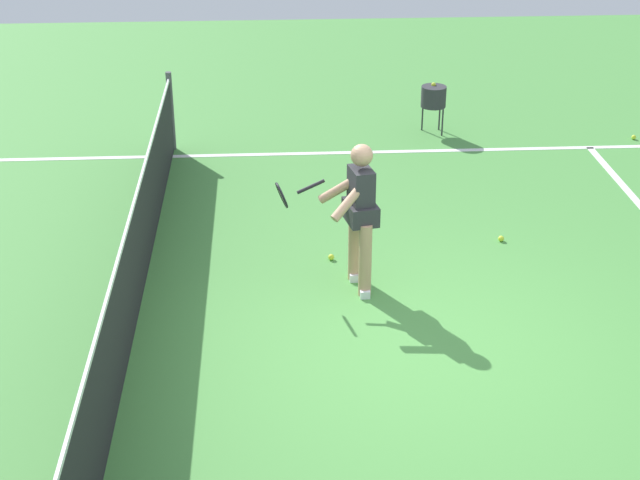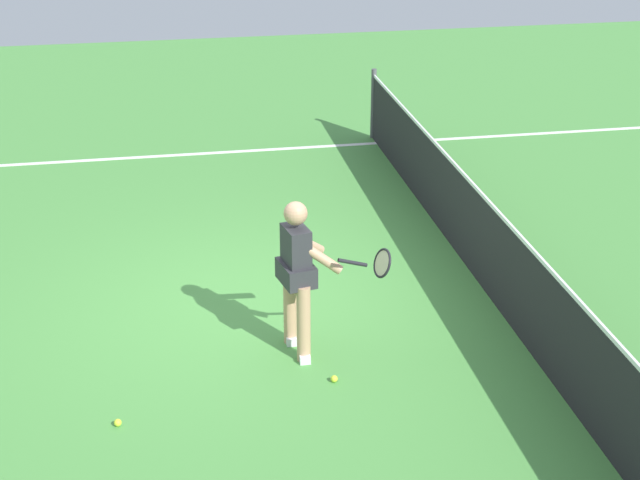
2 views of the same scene
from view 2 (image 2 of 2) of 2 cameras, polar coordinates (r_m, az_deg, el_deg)
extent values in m
plane|color=#4C9342|center=(10.25, -4.46, -3.73)|extent=(25.48, 25.48, 0.00)
cube|color=white|center=(14.72, -6.55, 5.14)|extent=(0.10, 17.60, 0.01)
cylinder|color=#4C4C51|center=(15.21, 3.17, 8.05)|extent=(0.08, 0.08, 1.10)
cube|color=#232326|center=(10.57, 9.60, -0.14)|extent=(10.27, 0.02, 0.98)
cube|color=white|center=(10.37, 9.79, 2.42)|extent=(10.27, 0.02, 0.04)
cylinder|color=tan|center=(9.33, -1.78, -3.97)|extent=(0.13, 0.13, 0.78)
cylinder|color=tan|center=(9.03, -0.97, -4.98)|extent=(0.13, 0.13, 0.78)
cube|color=white|center=(9.50, -1.75, -5.83)|extent=(0.20, 0.10, 0.08)
cube|color=white|center=(9.21, -0.96, -6.88)|extent=(0.20, 0.10, 0.08)
cube|color=#2D2D33|center=(8.89, -1.43, -0.79)|extent=(0.35, 0.26, 0.52)
cube|color=#2D2D33|center=(8.97, -1.41, -1.95)|extent=(0.45, 0.36, 0.20)
sphere|color=tan|center=(8.72, -1.45, 1.58)|extent=(0.22, 0.22, 0.22)
cylinder|color=tan|center=(9.05, -0.88, -0.15)|extent=(0.36, 0.44, 0.37)
cylinder|color=tan|center=(8.80, -0.17, -0.90)|extent=(0.20, 0.49, 0.37)
cylinder|color=black|center=(8.76, 1.94, -1.35)|extent=(0.10, 0.30, 0.14)
torus|color=black|center=(8.90, 3.70, -1.38)|extent=(0.30, 0.18, 0.28)
cylinder|color=beige|center=(8.90, 3.70, -1.38)|extent=(0.25, 0.14, 0.23)
sphere|color=#D1E533|center=(8.89, 0.85, -8.21)|extent=(0.07, 0.07, 0.07)
sphere|color=#D1E533|center=(8.49, -11.88, -10.53)|extent=(0.07, 0.07, 0.07)
camera|label=1|loc=(16.70, -3.28, 24.27)|focal=54.01mm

